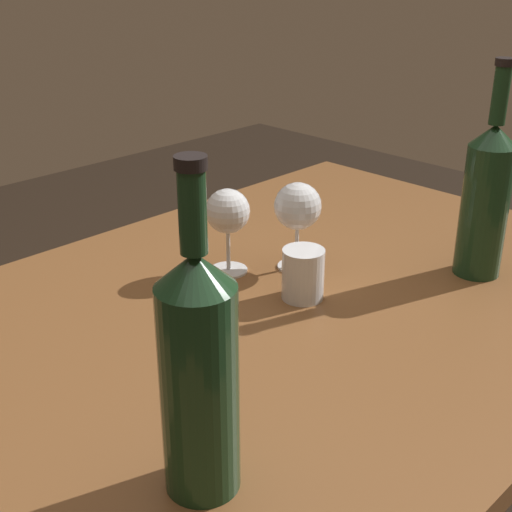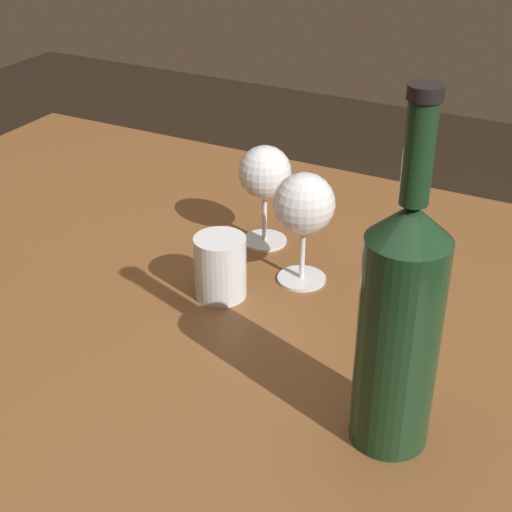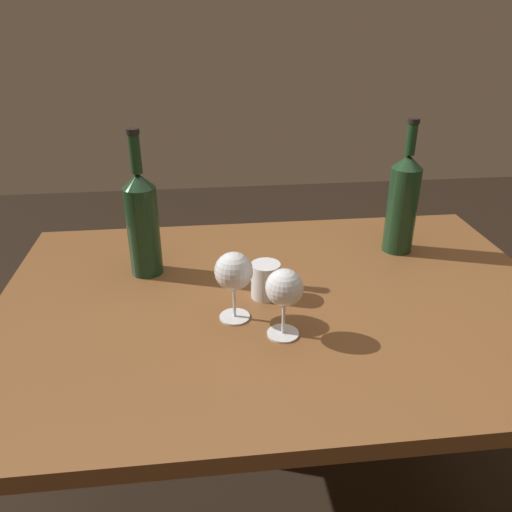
{
  "view_description": "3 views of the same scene",
  "coord_description": "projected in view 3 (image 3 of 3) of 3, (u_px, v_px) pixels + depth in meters",
  "views": [
    {
      "loc": [
        0.74,
        0.67,
        1.27
      ],
      "look_at": [
        -0.01,
        -0.08,
        0.79
      ],
      "focal_mm": 49.46,
      "sensor_mm": 36.0,
      "label": 1
    },
    {
      "loc": [
        -0.47,
        0.74,
        1.28
      ],
      "look_at": [
        -0.09,
        0.02,
        0.82
      ],
      "focal_mm": 53.77,
      "sensor_mm": 36.0,
      "label": 2
    },
    {
      "loc": [
        -0.17,
        -0.99,
        1.35
      ],
      "look_at": [
        -0.05,
        0.02,
        0.84
      ],
      "focal_mm": 35.26,
      "sensor_mm": 36.0,
      "label": 3
    }
  ],
  "objects": [
    {
      "name": "ground_plane",
      "position": [
        274.0,
        510.0,
        1.5
      ],
      "size": [
        6.0,
        6.0,
        0.0
      ],
      "primitive_type": "plane",
      "color": "black"
    },
    {
      "name": "dining_table",
      "position": [
        279.0,
        329.0,
        1.21
      ],
      "size": [
        1.3,
        0.9,
        0.74
      ],
      "color": "brown",
      "rests_on": "ground"
    },
    {
      "name": "wine_glass_left",
      "position": [
        234.0,
        273.0,
        1.04
      ],
      "size": [
        0.08,
        0.08,
        0.16
      ],
      "color": "white",
      "rests_on": "dining_table"
    },
    {
      "name": "wine_glass_right",
      "position": [
        284.0,
        289.0,
        0.99
      ],
      "size": [
        0.08,
        0.08,
        0.15
      ],
      "color": "white",
      "rests_on": "dining_table"
    },
    {
      "name": "wine_bottle",
      "position": [
        143.0,
        222.0,
        1.22
      ],
      "size": [
        0.08,
        0.08,
        0.36
      ],
      "color": "#19381E",
      "rests_on": "dining_table"
    },
    {
      "name": "wine_bottle_second",
      "position": [
        403.0,
        202.0,
        1.33
      ],
      "size": [
        0.08,
        0.08,
        0.36
      ],
      "color": "#19381E",
      "rests_on": "dining_table"
    },
    {
      "name": "water_tumbler",
      "position": [
        266.0,
        282.0,
        1.16
      ],
      "size": [
        0.07,
        0.07,
        0.08
      ],
      "color": "white",
      "rests_on": "dining_table"
    }
  ]
}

